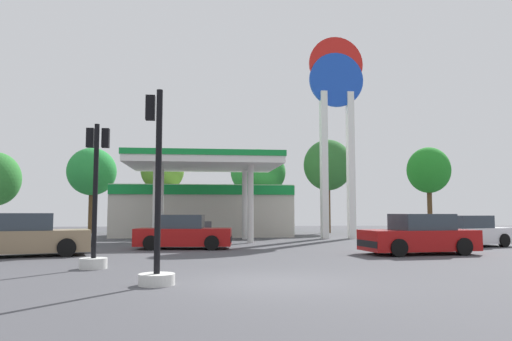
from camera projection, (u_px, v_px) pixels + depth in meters
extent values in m
plane|color=#47474C|center=(266.00, 283.00, 11.15)|extent=(90.00, 90.00, 0.00)
cube|color=beige|center=(203.00, 211.00, 33.23)|extent=(11.63, 5.60, 3.36)
cube|color=#148C38|center=(203.00, 190.00, 30.52)|extent=(11.63, 0.12, 0.60)
cube|color=white|center=(204.00, 164.00, 27.33)|extent=(8.22, 6.17, 0.35)
cube|color=#148C38|center=(204.00, 158.00, 27.36)|extent=(8.32, 6.27, 0.30)
cylinder|color=silver|center=(156.00, 203.00, 25.18)|extent=(0.32, 0.32, 4.11)
cylinder|color=silver|center=(251.00, 204.00, 25.74)|extent=(0.32, 0.32, 4.11)
cylinder|color=silver|center=(161.00, 204.00, 28.54)|extent=(0.32, 0.32, 4.11)
cylinder|color=silver|center=(245.00, 205.00, 29.10)|extent=(0.32, 0.32, 4.11)
cube|color=#4C4C51|center=(203.00, 231.00, 27.01)|extent=(0.90, 0.60, 1.10)
cube|color=white|center=(324.00, 164.00, 29.92)|extent=(0.40, 0.56, 9.09)
cube|color=white|center=(351.00, 165.00, 30.12)|extent=(0.40, 0.56, 9.09)
cylinder|color=blue|center=(336.00, 80.00, 30.47)|extent=(3.42, 0.22, 3.42)
cylinder|color=red|center=(336.00, 64.00, 30.58)|extent=(3.42, 0.22, 3.42)
cube|color=white|center=(336.00, 72.00, 30.58)|extent=(3.14, 0.08, 0.61)
cylinder|color=black|center=(214.00, 240.00, 22.29)|extent=(0.65, 0.28, 0.63)
cylinder|color=black|center=(212.00, 243.00, 20.59)|extent=(0.65, 0.28, 0.63)
cylinder|color=black|center=(158.00, 240.00, 22.24)|extent=(0.65, 0.28, 0.63)
cylinder|color=black|center=(151.00, 243.00, 20.54)|extent=(0.65, 0.28, 0.63)
cube|color=#A51111|center=(184.00, 237.00, 21.43)|extent=(4.30, 2.13, 0.75)
cube|color=#2D3842|center=(181.00, 222.00, 21.49)|extent=(2.12, 1.73, 0.63)
cube|color=black|center=(230.00, 239.00, 21.46)|extent=(0.28, 1.66, 0.24)
cylinder|color=black|center=(399.00, 248.00, 17.53)|extent=(0.67, 0.29, 0.65)
cylinder|color=black|center=(376.00, 245.00, 19.24)|extent=(0.67, 0.29, 0.65)
cylinder|color=black|center=(464.00, 247.00, 18.12)|extent=(0.67, 0.29, 0.65)
cylinder|color=black|center=(436.00, 244.00, 19.82)|extent=(0.67, 0.29, 0.65)
cube|color=#A51111|center=(418.00, 240.00, 18.69)|extent=(4.46, 2.25, 0.78)
cube|color=#2D3842|center=(421.00, 222.00, 18.79)|extent=(2.20, 1.81, 0.65)
cube|color=black|center=(368.00, 244.00, 18.22)|extent=(0.31, 1.71, 0.25)
cylinder|color=black|center=(475.00, 239.00, 23.99)|extent=(0.65, 0.38, 0.62)
cylinder|color=black|center=(504.00, 240.00, 22.48)|extent=(0.65, 0.38, 0.62)
cylinder|color=black|center=(436.00, 240.00, 23.01)|extent=(0.65, 0.38, 0.62)
cylinder|color=black|center=(463.00, 242.00, 21.49)|extent=(0.65, 0.38, 0.62)
cube|color=silver|center=(469.00, 236.00, 22.76)|extent=(4.36, 2.78, 0.73)
cube|color=#2D3842|center=(466.00, 222.00, 22.76)|extent=(2.28, 1.99, 0.62)
cube|color=black|center=(500.00, 237.00, 23.53)|extent=(0.57, 1.57, 0.23)
cylinder|color=black|center=(65.00, 245.00, 19.19)|extent=(0.70, 0.41, 0.67)
cylinder|color=black|center=(67.00, 248.00, 17.55)|extent=(0.70, 0.41, 0.67)
cube|color=#8C7556|center=(26.00, 241.00, 17.85)|extent=(4.72, 3.01, 0.79)
cube|color=#2D3842|center=(22.00, 222.00, 17.85)|extent=(2.46, 2.15, 0.67)
cube|color=black|center=(88.00, 243.00, 18.69)|extent=(0.62, 1.70, 0.25)
cylinder|color=silver|center=(93.00, 263.00, 13.88)|extent=(0.78, 0.78, 0.30)
cylinder|color=black|center=(95.00, 190.00, 14.06)|extent=(0.14, 0.14, 3.87)
cube|color=black|center=(90.00, 138.00, 14.33)|extent=(0.21, 0.20, 0.57)
sphere|color=red|center=(91.00, 132.00, 14.46)|extent=(0.15, 0.15, 0.15)
sphere|color=#D89E0C|center=(91.00, 138.00, 14.45)|extent=(0.15, 0.15, 0.15)
sphere|color=green|center=(91.00, 144.00, 14.43)|extent=(0.15, 0.15, 0.15)
cube|color=black|center=(106.00, 138.00, 14.38)|extent=(0.21, 0.20, 0.57)
sphere|color=red|center=(107.00, 133.00, 14.51)|extent=(0.15, 0.15, 0.15)
sphere|color=#D89E0C|center=(106.00, 139.00, 14.50)|extent=(0.15, 0.15, 0.15)
sphere|color=green|center=(106.00, 145.00, 14.48)|extent=(0.15, 0.15, 0.15)
cylinder|color=silver|center=(157.00, 279.00, 10.75)|extent=(0.80, 0.80, 0.25)
cylinder|color=black|center=(158.00, 180.00, 10.94)|extent=(0.14, 0.14, 4.14)
cube|color=black|center=(150.00, 108.00, 11.21)|extent=(0.21, 0.20, 0.57)
sphere|color=red|center=(151.00, 101.00, 11.35)|extent=(0.15, 0.15, 0.15)
sphere|color=#D89E0C|center=(151.00, 109.00, 11.33)|extent=(0.15, 0.15, 0.15)
sphere|color=green|center=(151.00, 117.00, 11.32)|extent=(0.15, 0.15, 0.15)
cylinder|color=brown|center=(91.00, 211.00, 37.00)|extent=(0.35, 0.35, 3.32)
ellipsoid|color=#268C3B|center=(92.00, 172.00, 37.26)|extent=(3.69, 3.69, 3.63)
cylinder|color=brown|center=(162.00, 210.00, 35.79)|extent=(0.36, 0.36, 3.48)
ellipsoid|color=#457624|center=(162.00, 171.00, 36.04)|extent=(3.18, 3.18, 3.08)
cylinder|color=brown|center=(258.00, 213.00, 38.57)|extent=(0.31, 0.31, 3.12)
ellipsoid|color=#267E30|center=(258.00, 173.00, 38.84)|extent=(4.38, 4.38, 3.72)
cylinder|color=brown|center=(328.00, 208.00, 37.88)|extent=(0.32, 0.32, 3.87)
ellipsoid|color=#2A692C|center=(328.00, 165.00, 38.17)|extent=(3.80, 3.80, 3.98)
cylinder|color=brown|center=(430.00, 209.00, 40.06)|extent=(0.40, 0.40, 3.76)
ellipsoid|color=#228525|center=(429.00, 170.00, 40.33)|extent=(3.53, 3.53, 3.78)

